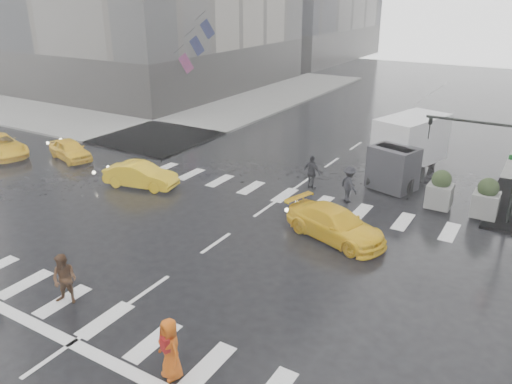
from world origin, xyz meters
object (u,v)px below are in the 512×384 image
Objects in this scene: pedestrian_orange at (170,349)px; pedestrian_brown at (65,279)px; taxi_front at (70,150)px; taxi_mid at (141,175)px; traffic_signal_pole at (495,152)px; box_truck at (406,147)px.

pedestrian_brown is at bearing -168.13° from pedestrian_orange.
taxi_front is 6.99m from taxi_mid.
box_truck is (-4.65, 3.72, -1.49)m from traffic_signal_pole.
pedestrian_orange is at bearing -29.12° from pedestrian_brown.
box_truck is at bearing 108.21° from pedestrian_orange.
pedestrian_brown is 18.74m from box_truck.
pedestrian_brown is 0.49× the size of taxi_front.
traffic_signal_pole is at bearing -22.00° from box_truck.
traffic_signal_pole is 16.95m from taxi_mid.
traffic_signal_pole reaches higher than taxi_front.
taxi_mid is at bearing -83.66° from taxi_front.
box_truck is (6.14, 17.68, 0.84)m from pedestrian_brown.
traffic_signal_pole is at bearing -64.83° from taxi_front.
pedestrian_orange reaches higher than pedestrian_brown.
pedestrian_orange is 0.29× the size of box_truck.
taxi_front is 0.59× the size of box_truck.
pedestrian_orange is 14.41m from taxi_mid.
traffic_signal_pole is 23.37m from taxi_front.
pedestrian_brown is 1.00× the size of pedestrian_orange.
pedestrian_brown is at bearing -161.77° from taxi_mid.
pedestrian_orange is 20.58m from taxi_front.
box_truck reaches higher than taxi_mid.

